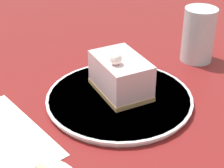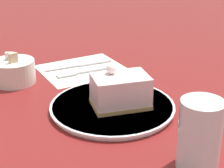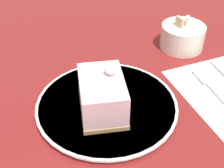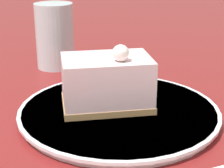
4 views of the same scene
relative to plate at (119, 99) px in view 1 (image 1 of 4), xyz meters
name	(u,v)px [view 1 (image 1 of 4)]	position (x,y,z in m)	size (l,w,h in m)	color
ground_plane	(118,95)	(-0.01, -0.02, -0.01)	(4.00, 4.00, 0.00)	maroon
plate	(119,99)	(0.00, 0.00, 0.00)	(0.25, 0.25, 0.01)	white
cake_slice	(119,76)	(-0.01, -0.01, 0.04)	(0.08, 0.12, 0.08)	#AD8451
fork	(0,141)	(0.21, 0.00, 0.00)	(0.03, 0.16, 0.00)	silver
drinking_glass	(198,35)	(-0.22, -0.05, 0.05)	(0.07, 0.07, 0.11)	silver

